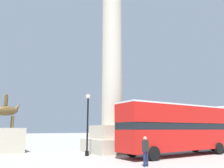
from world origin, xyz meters
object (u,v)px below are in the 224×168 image
bus_a (176,127)px  street_lamp (88,122)px  monument_column (112,74)px  pedestrian_near_lamp (145,149)px  equestrian_statue (2,137)px

bus_a → street_lamp: bearing=149.3°
monument_column → pedestrian_near_lamp: (-2.29, -8.11, -6.77)m
bus_a → equestrian_statue: 16.05m
equestrian_statue → street_lamp: bearing=-50.4°
street_lamp → pedestrian_near_lamp: 6.90m
equestrian_statue → street_lamp: size_ratio=1.08×
bus_a → monument_column: bearing=121.5°
monument_column → street_lamp: size_ratio=3.95×
street_lamp → pedestrian_near_lamp: street_lamp is taller
bus_a → pedestrian_near_lamp: (-5.72, -2.96, -1.35)m
equestrian_statue → pedestrian_near_lamp: equestrian_statue is taller
street_lamp → pedestrian_near_lamp: size_ratio=2.97×
equestrian_statue → street_lamp: (6.08, -6.04, 1.30)m
monument_column → pedestrian_near_lamp: 10.81m
equestrian_statue → pedestrian_near_lamp: size_ratio=3.21×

